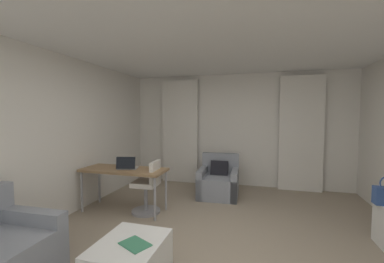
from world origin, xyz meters
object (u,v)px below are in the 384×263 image
(desk_chair, at_px, (148,190))
(magazine_open, at_px, (135,244))
(desk, at_px, (124,172))
(coffee_table, at_px, (130,262))
(laptop, at_px, (127,166))
(armchair, at_px, (219,182))

(desk_chair, bearing_deg, magazine_open, -68.08)
(desk, relative_size, coffee_table, 1.93)
(magazine_open, bearing_deg, laptop, 122.51)
(desk, distance_m, desk_chair, 0.51)
(armchair, relative_size, magazine_open, 2.52)
(armchair, height_order, magazine_open, armchair)
(laptop, relative_size, magazine_open, 1.08)
(armchair, bearing_deg, magazine_open, -96.89)
(desk_chair, xyz_separation_m, coffee_table, (0.59, -1.62, -0.19))
(desk_chair, bearing_deg, desk, -175.55)
(laptop, distance_m, coffee_table, 1.93)
(armchair, bearing_deg, laptop, -138.26)
(magazine_open, bearing_deg, coffee_table, 155.88)
(armchair, xyz_separation_m, desk_chair, (-1.01, -1.19, 0.11))
(laptop, bearing_deg, magazine_open, -57.49)
(armchair, bearing_deg, desk_chair, -130.21)
(laptop, height_order, coffee_table, laptop)
(armchair, xyz_separation_m, desk, (-1.43, -1.22, 0.39))
(desk, distance_m, magazine_open, 1.97)
(laptop, height_order, magazine_open, laptop)
(desk_chair, bearing_deg, armchair, 49.79)
(armchair, relative_size, desk, 0.59)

